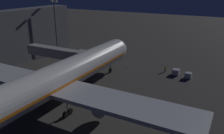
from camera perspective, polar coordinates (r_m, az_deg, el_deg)
name	(u,v)px	position (r m, az deg, el deg)	size (l,w,h in m)	color
ground_plane	(75,95)	(52.59, -9.00, -6.73)	(320.00, 320.00, 0.00)	#383533
airliner_at_gate	(46,84)	(44.64, -15.86, -4.13)	(56.58, 62.73, 18.93)	silver
jet_bridge	(62,54)	(63.38, -12.20, 3.22)	(19.80, 3.40, 7.31)	#9E9E99
apron_floodlight_mast	(55,24)	(82.65, -13.69, 10.24)	(2.90, 0.50, 18.28)	#59595E
baggage_container_mid_row	(188,75)	(63.96, 18.19, -1.96)	(1.60, 1.59, 1.45)	#B7BABF
baggage_container_far_row	(176,72)	(65.49, 15.40, -1.16)	(1.75, 1.86, 1.49)	#B7BABF
ground_crew_near_nose_gear	(165,68)	(66.81, 12.92, -0.33)	(0.40, 0.40, 1.76)	black
traffic_cone_nose_port	(126,67)	(68.41, 3.45, -0.01)	(0.36, 0.36, 0.55)	orange
traffic_cone_nose_starboard	(113,65)	(70.28, 0.21, 0.56)	(0.36, 0.36, 0.55)	orange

